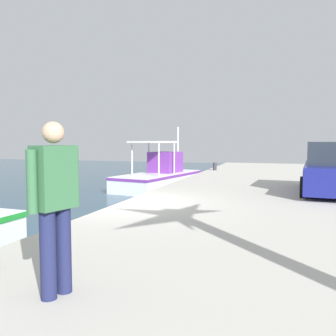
% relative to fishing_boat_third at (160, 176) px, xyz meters
% --- Properties ---
extents(quay_pier, '(36.00, 10.00, 0.80)m').
position_rel_fishing_boat_third_xyz_m(quay_pier, '(-8.64, -6.96, -0.21)').
color(quay_pier, '#BCB7AD').
rests_on(quay_pier, ground).
extents(fishing_boat_third, '(6.03, 3.17, 3.16)m').
position_rel_fishing_boat_third_xyz_m(fishing_boat_third, '(0.00, 0.00, 0.00)').
color(fishing_boat_third, white).
rests_on(fishing_boat_third, ground).
extents(fisherman_standing, '(0.61, 0.34, 1.79)m').
position_rel_fishing_boat_third_xyz_m(fisherman_standing, '(-14.09, -3.80, 1.18)').
color(fisherman_standing, '#1E234C').
rests_on(fisherman_standing, quay_pier).
extents(parked_car, '(4.21, 2.10, 1.57)m').
position_rel_fishing_boat_third_xyz_m(parked_car, '(-5.17, -7.48, 0.90)').
color(parked_car, black).
rests_on(parked_car, quay_pier).
extents(mooring_bollard_fourth, '(0.20, 0.20, 0.41)m').
position_rel_fishing_boat_third_xyz_m(mooring_bollard_fourth, '(2.19, -2.41, 0.39)').
color(mooring_bollard_fourth, '#333338').
rests_on(mooring_bollard_fourth, quay_pier).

